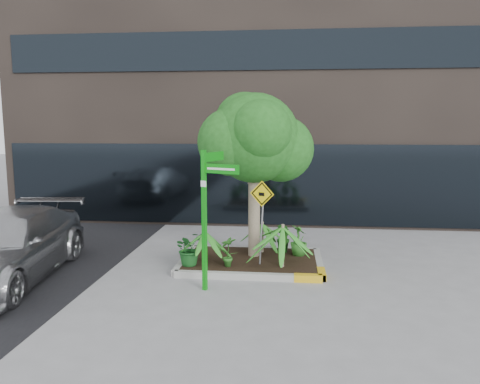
# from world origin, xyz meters

# --- Properties ---
(ground) EXTENTS (80.00, 80.00, 0.00)m
(ground) POSITION_xyz_m (0.00, 0.00, 0.00)
(ground) COLOR gray
(ground) RESTS_ON ground
(building) EXTENTS (18.00, 8.00, 15.00)m
(building) POSITION_xyz_m (0.50, 8.50, 7.50)
(building) COLOR #2D2621
(building) RESTS_ON ground
(planter) EXTENTS (3.35, 2.36, 0.15)m
(planter) POSITION_xyz_m (0.23, 0.27, 0.10)
(planter) COLOR #9E9E99
(planter) RESTS_ON ground
(tree) EXTENTS (2.73, 2.43, 4.10)m
(tree) POSITION_xyz_m (0.24, 0.61, 2.99)
(tree) COLOR tan
(tree) RESTS_ON ground
(palm_front) EXTENTS (1.09, 1.09, 1.21)m
(palm_front) POSITION_xyz_m (0.95, -0.27, 1.06)
(palm_front) COLOR tan
(palm_front) RESTS_ON ground
(palm_left) EXTENTS (0.87, 0.87, 0.96)m
(palm_left) POSITION_xyz_m (-0.84, -0.08, 0.87)
(palm_left) COLOR tan
(palm_left) RESTS_ON ground
(palm_back) EXTENTS (0.87, 0.87, 0.97)m
(palm_back) POSITION_xyz_m (0.43, 0.91, 0.87)
(palm_back) COLOR tan
(palm_back) RESTS_ON ground
(parked_car) EXTENTS (2.50, 5.22, 1.47)m
(parked_car) POSITION_xyz_m (-4.93, -1.31, 0.73)
(parked_car) COLOR #A4A5A9
(parked_car) RESTS_ON ground
(shrub_a) EXTENTS (0.99, 0.99, 0.78)m
(shrub_a) POSITION_xyz_m (-1.15, -0.34, 0.54)
(shrub_a) COLOR #164F1C
(shrub_a) RESTS_ON planter
(shrub_b) EXTENTS (0.57, 0.57, 0.75)m
(shrub_b) POSITION_xyz_m (1.33, 0.72, 0.52)
(shrub_b) COLOR #2A6D20
(shrub_b) RESTS_ON planter
(shrub_c) EXTENTS (0.52, 0.52, 0.70)m
(shrub_c) POSITION_xyz_m (-0.27, -0.36, 0.50)
(shrub_c) COLOR #28671F
(shrub_c) RESTS_ON planter
(shrub_d) EXTENTS (0.55, 0.55, 0.73)m
(shrub_d) POSITION_xyz_m (0.96, 0.93, 0.52)
(shrub_d) COLOR #1C5518
(shrub_d) RESTS_ON planter
(street_sign_post) EXTENTS (0.79, 1.02, 2.83)m
(street_sign_post) POSITION_xyz_m (-0.53, -1.47, 1.75)
(street_sign_post) COLOR #0C8E12
(street_sign_post) RESTS_ON ground
(cattle_sign) EXTENTS (0.55, 0.25, 1.91)m
(cattle_sign) POSITION_xyz_m (0.46, -0.06, 1.44)
(cattle_sign) COLOR slate
(cattle_sign) RESTS_ON ground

